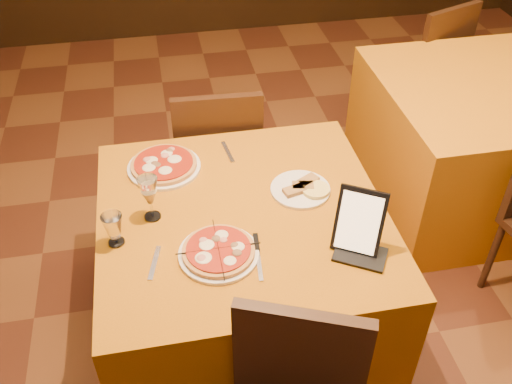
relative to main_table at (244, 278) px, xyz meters
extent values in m
cube|color=#5E2D19|center=(0.15, -0.17, -0.38)|extent=(6.00, 7.00, 0.01)
cube|color=#AD660B|center=(0.00, 0.00, 0.00)|extent=(1.10, 1.10, 0.75)
cube|color=orange|center=(1.43, 0.73, 0.00)|extent=(1.10, 1.10, 0.75)
cylinder|color=white|center=(-0.12, -0.21, 0.38)|extent=(0.29, 0.29, 0.01)
cylinder|color=#AD4C23|center=(-0.12, -0.21, 0.40)|extent=(0.26, 0.26, 0.02)
cylinder|color=white|center=(-0.28, 0.33, 0.38)|extent=(0.31, 0.31, 0.01)
cylinder|color=#AD4C23|center=(-0.28, 0.33, 0.40)|extent=(0.28, 0.28, 0.02)
cylinder|color=white|center=(0.25, 0.08, 0.38)|extent=(0.24, 0.24, 0.01)
cylinder|color=olive|center=(0.25, 0.08, 0.40)|extent=(0.15, 0.15, 0.02)
cube|color=black|center=(0.37, -0.26, 0.49)|extent=(0.19, 0.17, 0.23)
cube|color=silver|center=(0.01, -0.26, 0.38)|extent=(0.03, 0.19, 0.01)
cube|color=#B3B4BA|center=(-0.35, -0.21, 0.38)|extent=(0.06, 0.16, 0.01)
cube|color=silver|center=(0.00, 0.40, 0.38)|extent=(0.04, 0.16, 0.01)
camera|label=1|loc=(-0.25, -1.61, 1.84)|focal=40.00mm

